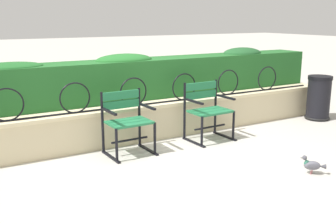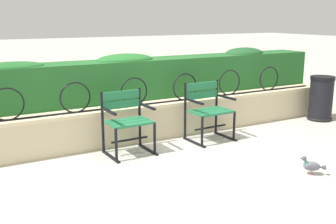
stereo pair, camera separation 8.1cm
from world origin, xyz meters
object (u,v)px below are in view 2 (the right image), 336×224
Objects in this scene: pigeon_near_chairs at (312,166)px; trash_bin at (321,99)px; park_chair_left at (127,120)px; park_chair_right at (208,109)px.

trash_bin reaches higher than pigeon_near_chairs.
park_chair_left is 1.30m from park_chair_right.
park_chair_left is 0.98× the size of park_chair_right.
park_chair_left is 1.07× the size of trash_bin.
trash_bin is at bearing -0.58° from park_chair_left.
park_chair_right is at bearing 98.27° from pigeon_near_chairs.
park_chair_right is at bearing -0.84° from park_chair_left.
pigeon_near_chairs is (0.26, -1.76, -0.35)m from park_chair_right.
trash_bin is (2.16, 1.75, 0.26)m from pigeon_near_chairs.
park_chair_right is 3.49× the size of pigeon_near_chairs.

